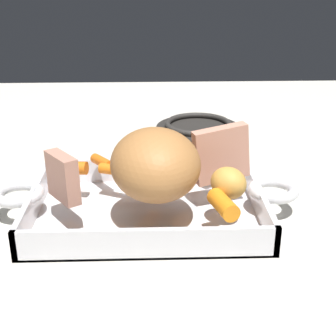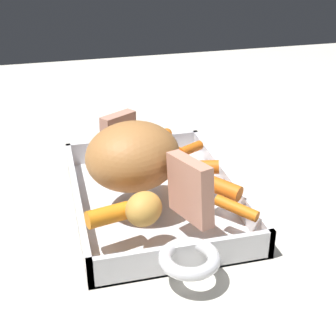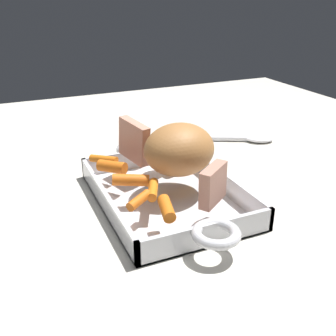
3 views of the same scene
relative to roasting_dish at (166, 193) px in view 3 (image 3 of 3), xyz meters
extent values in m
plane|color=silver|center=(0.00, 0.00, -0.01)|extent=(1.70, 1.70, 0.00)
cube|color=silver|center=(0.00, 0.00, -0.01)|extent=(0.33, 0.23, 0.01)
cube|color=silver|center=(0.00, 0.11, 0.01)|extent=(0.33, 0.01, 0.04)
cube|color=silver|center=(0.00, -0.11, 0.01)|extent=(0.33, 0.01, 0.04)
cube|color=silver|center=(0.16, 0.00, 0.01)|extent=(0.01, 0.23, 0.04)
cube|color=silver|center=(-0.16, 0.00, 0.01)|extent=(0.01, 0.23, 0.04)
torus|color=silver|center=(0.18, 0.00, 0.02)|extent=(0.07, 0.07, 0.02)
torus|color=silver|center=(-0.18, 0.00, 0.02)|extent=(0.07, 0.07, 0.02)
ellipsoid|color=#B4763F|center=(0.01, -0.03, 0.08)|extent=(0.14, 0.15, 0.09)
cube|color=tan|center=(-0.11, -0.03, 0.06)|extent=(0.05, 0.06, 0.06)
cube|color=tan|center=(0.11, 0.02, 0.07)|extent=(0.09, 0.04, 0.09)
cylinder|color=orange|center=(0.12, 0.08, 0.04)|extent=(0.06, 0.05, 0.02)
cylinder|color=orange|center=(-0.11, 0.05, 0.04)|extent=(0.06, 0.03, 0.02)
cylinder|color=orange|center=(-0.04, 0.04, 0.04)|extent=(0.06, 0.04, 0.02)
cylinder|color=orange|center=(0.07, 0.08, 0.04)|extent=(0.06, 0.05, 0.03)
cylinder|color=orange|center=(-0.07, 0.08, 0.04)|extent=(0.04, 0.05, 0.02)
cylinder|color=orange|center=(0.10, -0.08, 0.04)|extent=(0.04, 0.06, 0.02)
cylinder|color=orange|center=(0.00, 0.07, 0.04)|extent=(0.04, 0.07, 0.03)
ellipsoid|color=gold|center=(0.11, -0.04, 0.05)|extent=(0.07, 0.07, 0.04)
cylinder|color=white|center=(0.23, -0.26, -0.01)|extent=(0.08, 0.13, 0.01)
ellipsoid|color=white|center=(0.19, -0.34, -0.01)|extent=(0.07, 0.08, 0.02)
camera|label=1|loc=(0.01, -0.62, 0.32)|focal=52.29mm
camera|label=2|loc=(0.61, -0.14, 0.38)|focal=52.10mm
camera|label=3|loc=(-0.59, 0.26, 0.34)|focal=42.71mm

